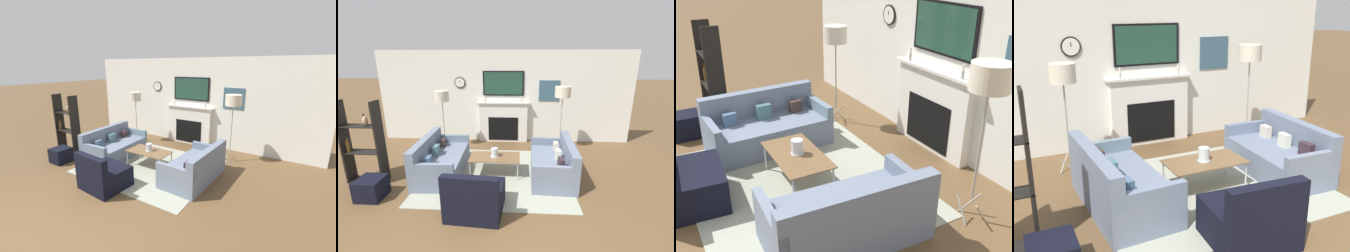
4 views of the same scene
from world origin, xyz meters
The scene contains 11 objects.
fireplace_wall centered at (0.00, 4.84, 1.24)m, with size 7.55×0.28×2.70m.
area_rug centered at (0.00, 2.63, 0.01)m, with size 3.06×2.64×0.01m.
couch_left centered at (-1.23, 2.63, 0.28)m, with size 0.95×1.80×0.80m.
couch_right centered at (1.23, 2.63, 0.27)m, with size 0.92×1.68×0.77m.
armchair centered at (-0.21, 1.30, 0.27)m, with size 0.92×0.85×0.80m.
coffee_table centered at (-0.04, 2.62, 0.38)m, with size 1.07×0.59×0.41m.
hurricane_candle centered at (-0.04, 2.63, 0.49)m, with size 0.17×0.17×0.19m.
floor_lamp_left centered at (-1.58, 3.99, 1.47)m, with size 0.37×0.37×1.64m.
floor_lamp_right centered at (1.58, 3.99, 1.61)m, with size 0.40×0.40×1.78m.
shelf_unit centered at (-2.60, 2.16, 0.82)m, with size 0.76×0.28×1.68m.
ottoman centered at (-2.16, 1.60, 0.19)m, with size 0.44×0.44×0.38m.
Camera 2 is at (0.46, -1.82, 2.39)m, focal length 24.00 mm.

